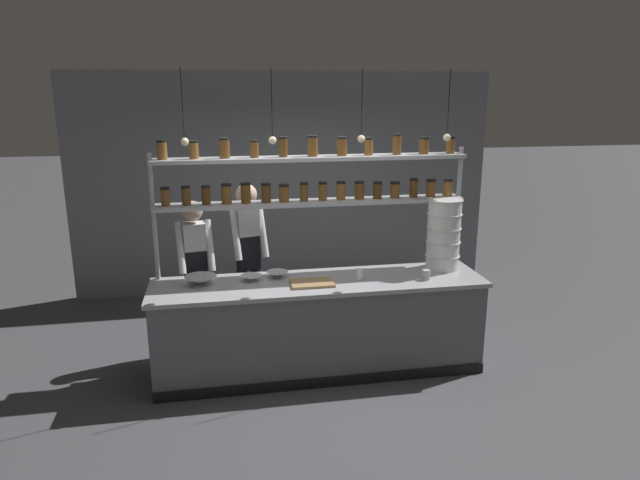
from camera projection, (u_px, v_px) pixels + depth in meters
ground_plane at (319, 369)px, 5.65m from camera, size 40.00×40.00×0.00m
back_wall at (286, 184)px, 7.64m from camera, size 5.57×0.12×2.91m
prep_counter at (319, 326)px, 5.53m from camera, size 3.17×0.76×0.92m
spice_shelf_unit at (313, 184)px, 5.50m from camera, size 3.06×0.28×2.26m
chef_left at (196, 268)px, 5.80m from camera, size 0.39×0.32×1.61m
chef_center at (248, 252)px, 6.00m from camera, size 0.41×0.34×1.75m
container_stack at (444, 234)px, 5.70m from camera, size 0.35×0.35×0.71m
cutting_board at (312, 283)px, 5.31m from camera, size 0.40×0.26×0.02m
prep_bowl_near_left at (277, 274)px, 5.51m from camera, size 0.21×0.21×0.06m
prep_bowl_center_front at (251, 278)px, 5.41m from camera, size 0.20×0.20×0.06m
prep_bowl_center_back at (201, 280)px, 5.30m from camera, size 0.30×0.30×0.08m
serving_cup_front at (426, 275)px, 5.43m from camera, size 0.07×0.07×0.10m
serving_cup_by_board at (360, 274)px, 5.44m from camera, size 0.08×0.08×0.10m
pendant_light_row at (319, 136)px, 5.06m from camera, size 2.44×0.07×0.65m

